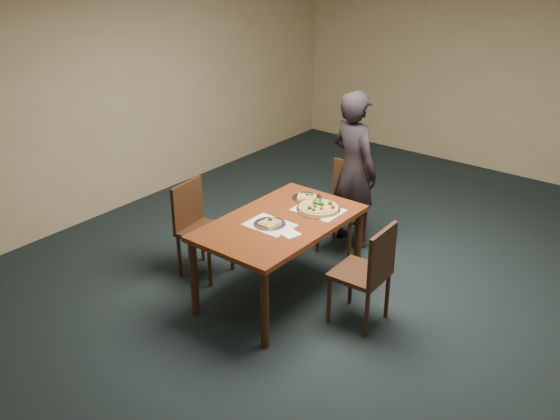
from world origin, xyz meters
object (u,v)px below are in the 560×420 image
Objects in this scene: diner at (354,170)px; slice_plate_far at (307,197)px; dining_table at (280,230)px; chair_left at (198,223)px; chair_far at (346,201)px; pizza_pan at (319,208)px; chair_right at (369,270)px; slice_plate_near at (270,223)px.

diner is 0.76m from slice_plate_far.
chair_left reaches higher than dining_table.
chair_far reaches higher than pizza_pan.
dining_table is 3.77× the size of pizza_pan.
chair_left is 1.68m from diner.
chair_left is at bearing -83.85° from chair_right.
chair_right reaches higher than pizza_pan.
chair_far is (-0.05, 1.16, -0.14)m from dining_table.
chair_left reaches higher than slice_plate_near.
chair_right is 2.29× the size of pizza_pan.
slice_plate_near is at bearing -94.60° from chair_far.
dining_table is 1.30m from diner.
chair_far is 1.55m from chair_left.
chair_far is 3.25× the size of slice_plate_far.
chair_far is 0.68m from slice_plate_far.
chair_far is at bearing 111.31° from diner.
diner is 4.11× the size of pizza_pan.
dining_table is at bearing -109.96° from pizza_pan.
slice_plate_near is 1.00× the size of slice_plate_far.
slice_plate_far is at bearing -100.32° from chair_far.
diner is at bearing -36.63° from chair_left.
chair_far is 1.00× the size of chair_right.
pizza_pan reaches higher than dining_table.
diner is 5.84× the size of slice_plate_near.
chair_right is (0.85, 0.10, -0.14)m from dining_table.
dining_table is 1.65× the size of chair_far.
dining_table is 0.90m from chair_left.
pizza_pan is at bearing 72.95° from slice_plate_near.
chair_left is 1.06m from slice_plate_far.
slice_plate_far is (-0.24, 0.15, -0.01)m from pizza_pan.
slice_plate_near is at bearing -95.38° from chair_left.
dining_table is 5.36× the size of slice_plate_far.
pizza_pan is at bearing 70.04° from dining_table.
diner is (-0.06, 1.29, 0.16)m from dining_table.
slice_plate_far reaches higher than dining_table.
dining_table is at bearing -79.74° from slice_plate_far.
chair_left is at bearing -128.43° from chair_far.
chair_far is at bearing 92.47° from dining_table.
dining_table is at bearing -87.49° from chair_left.
chair_far is at bearing -39.41° from chair_left.
pizza_pan is at bearing -31.91° from slice_plate_far.
dining_table is 0.55m from slice_plate_far.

